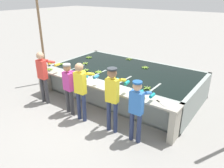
# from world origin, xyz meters

# --- Properties ---
(ground_plane) EXTENTS (80.00, 80.00, 0.00)m
(ground_plane) POSITION_xyz_m (0.00, 0.00, 0.00)
(ground_plane) COLOR gray
(ground_plane) RESTS_ON ground
(wash_tank) EXTENTS (5.09, 2.79, 0.93)m
(wash_tank) POSITION_xyz_m (0.00, 1.83, 0.46)
(wash_tank) COLOR gray
(wash_tank) RESTS_ON ground
(work_ledge) EXTENTS (5.09, 0.45, 0.93)m
(work_ledge) POSITION_xyz_m (0.00, 0.23, 0.67)
(work_ledge) COLOR #A8A393
(work_ledge) RESTS_ON ground
(worker_0) EXTENTS (0.41, 0.72, 1.74)m
(worker_0) POSITION_xyz_m (-1.78, -0.28, 1.05)
(worker_0) COLOR #38383D
(worker_0) RESTS_ON ground
(worker_1) EXTENTS (0.45, 0.73, 1.57)m
(worker_1) POSITION_xyz_m (-0.59, -0.29, 0.94)
(worker_1) COLOR #38383D
(worker_1) RESTS_ON ground
(worker_2) EXTENTS (0.42, 0.72, 1.72)m
(worker_2) POSITION_xyz_m (-0.05, -0.36, 1.04)
(worker_2) COLOR navy
(worker_2) RESTS_ON ground
(worker_3) EXTENTS (0.46, 0.74, 1.77)m
(worker_3) POSITION_xyz_m (0.98, -0.30, 1.09)
(worker_3) COLOR navy
(worker_3) RESTS_ON ground
(worker_4) EXTENTS (0.41, 0.72, 1.60)m
(worker_4) POSITION_xyz_m (1.68, -0.31, 0.96)
(worker_4) COLOR navy
(worker_4) RESTS_ON ground
(banana_bunch_floating_0) EXTENTS (0.27, 0.28, 0.08)m
(banana_bunch_floating_0) POSITION_xyz_m (-2.25, 0.90, 0.95)
(banana_bunch_floating_0) COLOR #75A333
(banana_bunch_floating_0) RESTS_ON wash_tank
(banana_bunch_floating_1) EXTENTS (0.28, 0.28, 0.08)m
(banana_bunch_floating_1) POSITION_xyz_m (0.47, 2.37, 0.95)
(banana_bunch_floating_1) COLOR #75A333
(banana_bunch_floating_1) RESTS_ON wash_tank
(banana_bunch_floating_2) EXTENTS (0.28, 0.28, 0.08)m
(banana_bunch_floating_2) POSITION_xyz_m (-1.58, 1.47, 0.95)
(banana_bunch_floating_2) COLOR #8CB738
(banana_bunch_floating_2) RESTS_ON wash_tank
(banana_bunch_floating_3) EXTENTS (0.28, 0.26, 0.08)m
(banana_bunch_floating_3) POSITION_xyz_m (-2.01, 2.17, 0.95)
(banana_bunch_floating_3) COLOR #75A333
(banana_bunch_floating_3) RESTS_ON wash_tank
(banana_bunch_floating_4) EXTENTS (0.23, 0.23, 0.08)m
(banana_bunch_floating_4) POSITION_xyz_m (-0.54, 2.94, 0.95)
(banana_bunch_floating_4) COLOR #8CB738
(banana_bunch_floating_4) RESTS_ON wash_tank
(banana_bunch_floating_5) EXTENTS (0.28, 0.28, 0.08)m
(banana_bunch_floating_5) POSITION_xyz_m (-0.57, 1.03, 0.95)
(banana_bunch_floating_5) COLOR #75A333
(banana_bunch_floating_5) RESTS_ON wash_tank
(banana_bunch_floating_6) EXTENTS (0.27, 0.27, 0.08)m
(banana_bunch_floating_6) POSITION_xyz_m (1.38, 0.79, 0.95)
(banana_bunch_floating_6) COLOR #75A333
(banana_bunch_floating_6) RESTS_ON wash_tank
(banana_bunch_floating_7) EXTENTS (0.27, 0.27, 0.08)m
(banana_bunch_floating_7) POSITION_xyz_m (-1.06, 0.92, 0.95)
(banana_bunch_floating_7) COLOR #75A333
(banana_bunch_floating_7) RESTS_ON wash_tank
(banana_bunch_ledge_0) EXTENTS (0.28, 0.28, 0.08)m
(banana_bunch_ledge_0) POSITION_xyz_m (1.50, 0.19, 0.95)
(banana_bunch_ledge_0) COLOR #75A333
(banana_bunch_ledge_0) RESTS_ON work_ledge
(banana_bunch_ledge_1) EXTENTS (0.28, 0.27, 0.08)m
(banana_bunch_ledge_1) POSITION_xyz_m (-2.12, 0.21, 0.95)
(banana_bunch_ledge_1) COLOR #75A333
(banana_bunch_ledge_1) RESTS_ON work_ledge
(banana_bunch_ledge_2) EXTENTS (0.28, 0.28, 0.08)m
(banana_bunch_ledge_2) POSITION_xyz_m (-0.95, 0.20, 0.95)
(banana_bunch_ledge_2) COLOR #7FAD33
(banana_bunch_ledge_2) RESTS_ON work_ledge
(knife_0) EXTENTS (0.32, 0.20, 0.02)m
(knife_0) POSITION_xyz_m (2.02, 0.23, 0.94)
(knife_0) COLOR silver
(knife_0) RESTS_ON work_ledge
(support_post_left) EXTENTS (0.09, 0.09, 3.20)m
(support_post_left) POSITION_xyz_m (-3.17, 0.83, 1.60)
(support_post_left) COLOR #846647
(support_post_left) RESTS_ON ground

